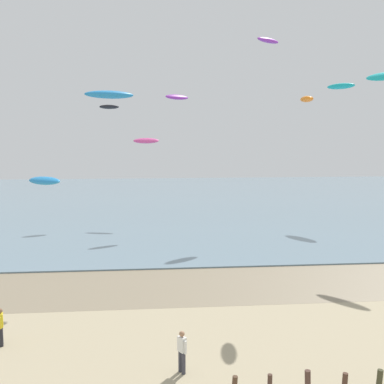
% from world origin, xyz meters
% --- Properties ---
extents(wet_sand_strip, '(120.00, 7.50, 0.01)m').
position_xyz_m(wet_sand_strip, '(0.00, 18.84, 0.00)').
color(wet_sand_strip, '#84755B').
rests_on(wet_sand_strip, ground).
extents(sea, '(160.00, 70.00, 0.10)m').
position_xyz_m(sea, '(0.00, 57.58, 0.05)').
color(sea, slate).
rests_on(sea, ground).
extents(person_mid_beach, '(0.37, 0.50, 1.71)m').
position_xyz_m(person_mid_beach, '(-0.27, 8.06, 0.92)').
color(person_mid_beach, '#383842').
rests_on(person_mid_beach, ground).
extents(person_far_down_beach, '(0.31, 0.55, 1.71)m').
position_xyz_m(person_far_down_beach, '(-8.10, 11.23, 0.92)').
color(person_far_down_beach, '#232328').
rests_on(person_far_down_beach, ground).
extents(kite_aloft_0, '(2.32, 1.49, 0.62)m').
position_xyz_m(kite_aloft_0, '(-5.66, 43.04, 12.40)').
color(kite_aloft_0, black).
extents(kite_aloft_1, '(2.79, 2.13, 0.76)m').
position_xyz_m(kite_aloft_1, '(1.45, 38.57, 13.14)').
color(kite_aloft_1, purple).
extents(kite_aloft_2, '(2.95, 1.65, 0.81)m').
position_xyz_m(kite_aloft_2, '(-1.70, 41.12, 8.75)').
color(kite_aloft_2, '#E54C99').
extents(kite_aloft_4, '(3.37, 1.89, 0.53)m').
position_xyz_m(kite_aloft_4, '(-3.97, 21.94, 11.93)').
color(kite_aloft_4, '#2384D1').
extents(kite_aloft_5, '(2.05, 1.84, 0.49)m').
position_xyz_m(kite_aloft_5, '(-6.35, 12.96, 7.20)').
color(kite_aloft_5, '#2384D1').
extents(kite_aloft_6, '(2.84, 3.69, 0.78)m').
position_xyz_m(kite_aloft_6, '(19.56, 41.23, 14.66)').
color(kite_aloft_6, '#19B2B7').
extents(kite_aloft_7, '(0.95, 2.12, 0.38)m').
position_xyz_m(kite_aloft_7, '(7.77, 17.74, 11.41)').
color(kite_aloft_7, orange).
extents(kite_aloft_9, '(3.13, 2.72, 0.75)m').
position_xyz_m(kite_aloft_9, '(10.49, 37.83, 18.69)').
color(kite_aloft_9, purple).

